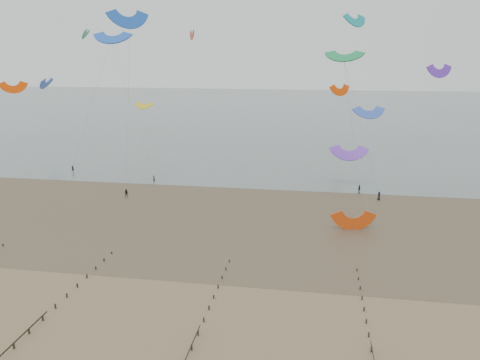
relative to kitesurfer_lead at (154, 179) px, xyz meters
name	(u,v)px	position (x,y,z in m)	size (l,w,h in m)	color
ground	(179,302)	(21.27, -51.89, -0.82)	(500.00, 500.00, 0.00)	brown
sea_and_shore	(209,210)	(17.19, -17.49, -0.82)	(500.00, 665.00, 0.03)	#475654
kitesurfer_lead	(154,179)	(0.00, 0.00, 0.00)	(0.60, 0.39, 1.65)	black
kitesurfers	(326,196)	(39.51, -7.28, 0.03)	(136.92, 27.57, 1.84)	black
grounded_kite	(353,229)	(43.82, -23.65, -0.82)	(6.51, 3.41, 4.96)	#D9450D
kites_airborne	(229,83)	(11.06, 37.17, 19.80)	(233.06, 123.87, 36.48)	#188E4D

